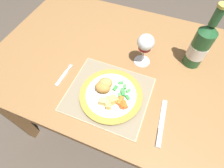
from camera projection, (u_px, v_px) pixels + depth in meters
ground_plane at (119, 119)px, 1.45m from camera, size 6.00×6.00×0.00m
dining_table at (123, 73)px, 0.91m from camera, size 1.28×0.83×0.74m
placemat at (109, 94)px, 0.73m from camera, size 0.33×0.30×0.01m
dinner_plate at (111, 95)px, 0.71m from camera, size 0.26×0.26×0.02m
breaded_croquettes at (104, 85)px, 0.70m from camera, size 0.08×0.09×0.04m
green_beans_pile at (122, 91)px, 0.70m from camera, size 0.08×0.08×0.02m
glazed_carrots at (120, 102)px, 0.67m from camera, size 0.08×0.05×0.02m
fork at (63, 76)px, 0.78m from camera, size 0.02×0.13×0.01m
table_knife at (161, 127)px, 0.65m from camera, size 0.03×0.20×0.01m
wine_glass at (145, 44)px, 0.74m from camera, size 0.07×0.07×0.16m
bottle at (200, 46)px, 0.74m from camera, size 0.08×0.08×0.30m
roast_potatoes at (109, 102)px, 0.67m from camera, size 0.07×0.06×0.03m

